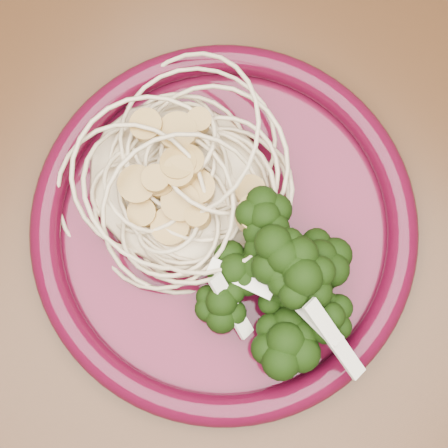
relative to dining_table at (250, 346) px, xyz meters
name	(u,v)px	position (x,y,z in m)	size (l,w,h in m)	color
dining_table	(250,346)	(0.00, 0.00, 0.00)	(1.20, 0.80, 0.75)	#472814
dinner_plate	(224,226)	(-0.07, 0.06, 0.11)	(0.34, 0.34, 0.03)	#47091C
spaghetti_pile	(180,180)	(-0.12, 0.07, 0.12)	(0.15, 0.13, 0.03)	#CEBA8F
scallop_cluster	(176,165)	(-0.12, 0.07, 0.16)	(0.14, 0.14, 0.05)	#B38C44
broccoli_pile	(281,276)	(-0.02, 0.05, 0.13)	(0.10, 0.16, 0.06)	black
onion_garnish	(286,270)	(-0.02, 0.05, 0.17)	(0.07, 0.10, 0.06)	silver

